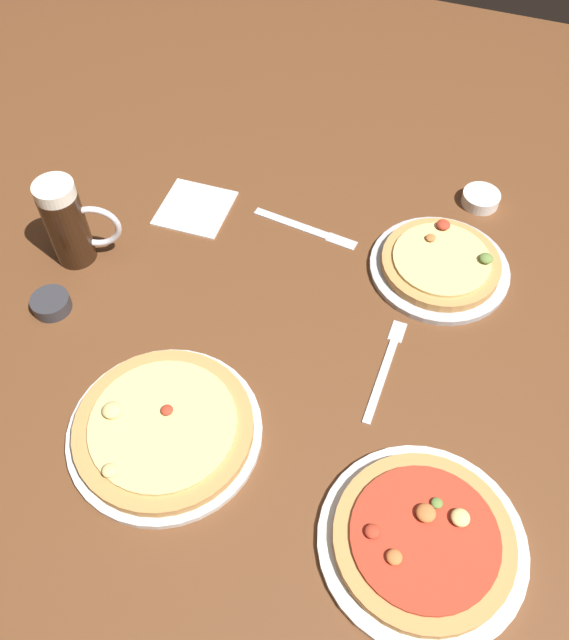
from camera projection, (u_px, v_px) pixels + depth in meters
name	position (u px, v px, depth m)	size (l,w,h in m)	color
ground_plane	(284.00, 332.00, 1.21)	(2.40, 2.40, 0.03)	brown
pizza_plate_near	(423.00, 540.00, 0.96)	(0.30, 0.30, 0.05)	silver
pizza_plate_far	(440.00, 265.00, 1.27)	(0.26, 0.26, 0.05)	#B2B2B7
pizza_plate_side	(164.00, 429.00, 1.06)	(0.31, 0.31, 0.05)	silver
beer_mug_dark	(69.00, 223.00, 1.23)	(0.13, 0.08, 0.18)	black
ramekin_sauce	(51.00, 304.00, 1.21)	(0.07, 0.07, 0.03)	#333338
ramekin_butter	(481.00, 199.00, 1.38)	(0.08, 0.08, 0.03)	white
napkin_folded	(195.00, 207.00, 1.37)	(0.14, 0.14, 0.01)	white
knife_right	(305.00, 228.00, 1.34)	(0.22, 0.05, 0.01)	silver
fork_spare	(385.00, 367.00, 1.15)	(0.03, 0.22, 0.01)	silver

